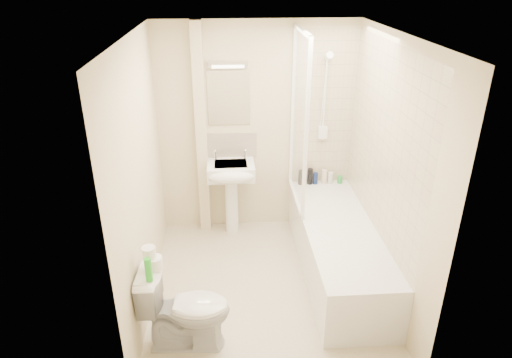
{
  "coord_description": "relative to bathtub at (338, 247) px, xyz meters",
  "views": [
    {
      "loc": [
        -0.36,
        -3.63,
        2.89
      ],
      "look_at": [
        -0.08,
        0.2,
        1.09
      ],
      "focal_mm": 32.0,
      "sensor_mm": 36.0,
      "label": 1
    }
  ],
  "objects": [
    {
      "name": "bathtub",
      "position": [
        0.0,
        0.0,
        0.0
      ],
      "size": [
        0.7,
        2.1,
        0.55
      ],
      "color": "white",
      "rests_on": "ground"
    },
    {
      "name": "wall_left",
      "position": [
        -1.85,
        -0.2,
        0.91
      ],
      "size": [
        0.02,
        2.5,
        2.4
      ],
      "primitive_type": "cube",
      "color": "beige",
      "rests_on": "ground"
    },
    {
      "name": "wall_back",
      "position": [
        -0.75,
        1.05,
        0.91
      ],
      "size": [
        2.2,
        0.02,
        2.4
      ],
      "primitive_type": "cube",
      "color": "beige",
      "rests_on": "ground"
    },
    {
      "name": "floor",
      "position": [
        -0.75,
        -0.2,
        -0.29
      ],
      "size": [
        2.5,
        2.5,
        0.0
      ],
      "primitive_type": "plane",
      "color": "beige",
      "rests_on": "ground"
    },
    {
      "name": "bottle_blue",
      "position": [
        -0.06,
        0.96,
        0.33
      ],
      "size": [
        0.06,
        0.06,
        0.14
      ],
      "primitive_type": "cylinder",
      "color": "navy",
      "rests_on": "bathtub"
    },
    {
      "name": "tile_right",
      "position": [
        0.34,
        0.0,
        1.14
      ],
      "size": [
        0.01,
        2.1,
        1.75
      ],
      "primitive_type": "cube",
      "color": "beige",
      "rests_on": "wall_right"
    },
    {
      "name": "bottle_black_a",
      "position": [
        -0.24,
        0.96,
        0.35
      ],
      "size": [
        0.06,
        0.06,
        0.17
      ],
      "primitive_type": "cylinder",
      "color": "black",
      "rests_on": "bathtub"
    },
    {
      "name": "toilet",
      "position": [
        -1.47,
        -0.89,
        0.07
      ],
      "size": [
        0.5,
        0.77,
        0.73
      ],
      "primitive_type": "imported",
      "rotation": [
        0.0,
        0.0,
        1.5
      ],
      "color": "white",
      "rests_on": "ground"
    },
    {
      "name": "shower_screen",
      "position": [
        -0.35,
        0.6,
        1.16
      ],
      "size": [
        0.04,
        0.92,
        1.8
      ],
      "color": "white",
      "rests_on": "bathtub"
    },
    {
      "name": "bottle_green",
      "position": [
        0.23,
        0.96,
        0.3
      ],
      "size": [
        0.06,
        0.06,
        0.08
      ],
      "primitive_type": "cylinder",
      "color": "green",
      "rests_on": "bathtub"
    },
    {
      "name": "pedestal_sink",
      "position": [
        -1.05,
        0.81,
        0.42
      ],
      "size": [
        0.52,
        0.48,
        1.01
      ],
      "color": "white",
      "rests_on": "ground"
    },
    {
      "name": "wall_right",
      "position": [
        0.35,
        -0.2,
        0.91
      ],
      "size": [
        0.02,
        2.5,
        2.4
      ],
      "primitive_type": "cube",
      "color": "beige",
      "rests_on": "ground"
    },
    {
      "name": "bottle_white_b",
      "position": [
        0.11,
        0.96,
        0.33
      ],
      "size": [
        0.06,
        0.06,
        0.14
      ],
      "primitive_type": "cylinder",
      "color": "silver",
      "rests_on": "bathtub"
    },
    {
      "name": "strip_light",
      "position": [
        -1.05,
        1.02,
        1.66
      ],
      "size": [
        0.42,
        0.07,
        0.07
      ],
      "primitive_type": "cube",
      "color": "silver",
      "rests_on": "wall_back"
    },
    {
      "name": "bottle_black_b",
      "position": [
        -0.13,
        0.96,
        0.36
      ],
      "size": [
        0.06,
        0.06,
        0.19
      ],
      "primitive_type": "cylinder",
      "color": "black",
      "rests_on": "bathtub"
    },
    {
      "name": "bottle_cream",
      "position": [
        0.04,
        0.96,
        0.35
      ],
      "size": [
        0.07,
        0.07,
        0.17
      ],
      "primitive_type": "cylinder",
      "color": "beige",
      "rests_on": "bathtub"
    },
    {
      "name": "tile_back",
      "position": [
        0.0,
        1.04,
        1.14
      ],
      "size": [
        0.7,
        0.01,
        1.75
      ],
      "primitive_type": "cube",
      "color": "beige",
      "rests_on": "wall_back"
    },
    {
      "name": "shower_fixture",
      "position": [
        -0.0,
        0.99,
        1.26
      ],
      "size": [
        0.1,
        0.16,
        0.99
      ],
      "color": "white",
      "rests_on": "wall_back"
    },
    {
      "name": "toilet_roll_upper",
      "position": [
        -1.72,
        -0.82,
        0.59
      ],
      "size": [
        0.11,
        0.11,
        0.09
      ],
      "primitive_type": "cylinder",
      "color": "white",
      "rests_on": "toilet_roll_lower"
    },
    {
      "name": "pipe_boxing",
      "position": [
        -1.37,
        0.99,
        0.91
      ],
      "size": [
        0.12,
        0.12,
        2.4
      ],
      "primitive_type": "cube",
      "color": "beige",
      "rests_on": "ground"
    },
    {
      "name": "green_bottle",
      "position": [
        -1.71,
        -0.98,
        0.54
      ],
      "size": [
        0.05,
        0.05,
        0.2
      ],
      "primitive_type": "cylinder",
      "color": "green",
      "rests_on": "toilet"
    },
    {
      "name": "splashback",
      "position": [
        -1.05,
        1.04,
        0.74
      ],
      "size": [
        0.6,
        0.02,
        0.3
      ],
      "primitive_type": "cube",
      "color": "beige",
      "rests_on": "wall_back"
    },
    {
      "name": "mirror",
      "position": [
        -1.05,
        1.04,
        1.29
      ],
      "size": [
        0.46,
        0.01,
        0.6
      ],
      "primitive_type": "cube",
      "color": "white",
      "rests_on": "wall_back"
    },
    {
      "name": "toilet_roll_lower",
      "position": [
        -1.69,
        -0.83,
        0.49
      ],
      "size": [
        0.12,
        0.12,
        0.1
      ],
      "primitive_type": "cylinder",
      "color": "white",
      "rests_on": "toilet"
    },
    {
      "name": "bottle_white_a",
      "position": [
        -0.2,
        0.96,
        0.34
      ],
      "size": [
        0.06,
        0.06,
        0.16
      ],
      "primitive_type": "cylinder",
      "color": "white",
      "rests_on": "bathtub"
    },
    {
      "name": "ceiling",
      "position": [
        -0.75,
        -0.2,
        2.11
      ],
      "size": [
        2.2,
        2.5,
        0.02
      ],
      "primitive_type": "cube",
      "color": "white",
      "rests_on": "wall_back"
    }
  ]
}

